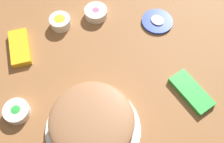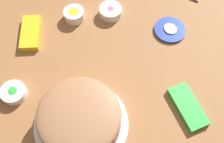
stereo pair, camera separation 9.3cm
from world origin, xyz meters
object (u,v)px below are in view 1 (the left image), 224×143
(sprinkle_bowl_green, at_px, (17,111))
(sprinkle_bowl_yellow, at_px, (60,21))
(frosted_cake, at_px, (92,125))
(sprinkle_bowl_pink, at_px, (96,12))
(candy_box_upper, at_px, (191,92))
(candy_box_lower, at_px, (20,47))
(frosting_tub_lid, at_px, (157,21))

(sprinkle_bowl_green, height_order, sprinkle_bowl_yellow, sprinkle_bowl_yellow)
(frosted_cake, distance_m, sprinkle_bowl_green, 0.26)
(sprinkle_bowl_pink, relative_size, sprinkle_bowl_yellow, 1.11)
(frosted_cake, distance_m, candy_box_upper, 0.35)
(sprinkle_bowl_green, height_order, candy_box_lower, sprinkle_bowl_green)
(frosted_cake, xyz_separation_m, candy_box_upper, (0.09, 0.34, -0.04))
(frosted_cake, bearing_deg, sprinkle_bowl_yellow, 162.31)
(sprinkle_bowl_pink, xyz_separation_m, candy_box_lower, (-0.03, -0.32, -0.01))
(candy_box_lower, xyz_separation_m, candy_box_upper, (0.50, 0.38, -0.00))
(frosted_cake, bearing_deg, candy_box_upper, 75.31)
(frosting_tub_lid, height_order, sprinkle_bowl_pink, sprinkle_bowl_pink)
(frosting_tub_lid, bearing_deg, candy_box_lower, -112.29)
(sprinkle_bowl_pink, bearing_deg, frosting_tub_lid, 45.86)
(frosted_cake, relative_size, sprinkle_bowl_green, 3.55)
(frosting_tub_lid, xyz_separation_m, sprinkle_bowl_yellow, (-0.21, -0.31, 0.02))
(frosted_cake, distance_m, candy_box_lower, 0.41)
(frosted_cake, relative_size, sprinkle_bowl_yellow, 3.73)
(frosting_tub_lid, bearing_deg, sprinkle_bowl_pink, -134.14)
(frosted_cake, height_order, sprinkle_bowl_pink, frosted_cake)
(frosting_tub_lid, distance_m, sprinkle_bowl_green, 0.61)
(frosting_tub_lid, bearing_deg, frosted_cake, -64.73)
(frosted_cake, relative_size, sprinkle_bowl_pink, 3.35)
(sprinkle_bowl_pink, height_order, sprinkle_bowl_green, sprinkle_bowl_pink)
(frosted_cake, xyz_separation_m, sprinkle_bowl_pink, (-0.38, 0.27, -0.03))
(frosted_cake, relative_size, candy_box_lower, 1.96)
(sprinkle_bowl_yellow, height_order, candy_box_lower, sprinkle_bowl_yellow)
(frosted_cake, relative_size, candy_box_upper, 1.88)
(sprinkle_bowl_pink, distance_m, candy_box_upper, 0.47)
(sprinkle_bowl_pink, distance_m, sprinkle_bowl_yellow, 0.14)
(frosted_cake, xyz_separation_m, sprinkle_bowl_yellow, (-0.42, 0.13, -0.03))
(sprinkle_bowl_green, relative_size, candy_box_upper, 0.53)
(frosting_tub_lid, height_order, sprinkle_bowl_green, sprinkle_bowl_green)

